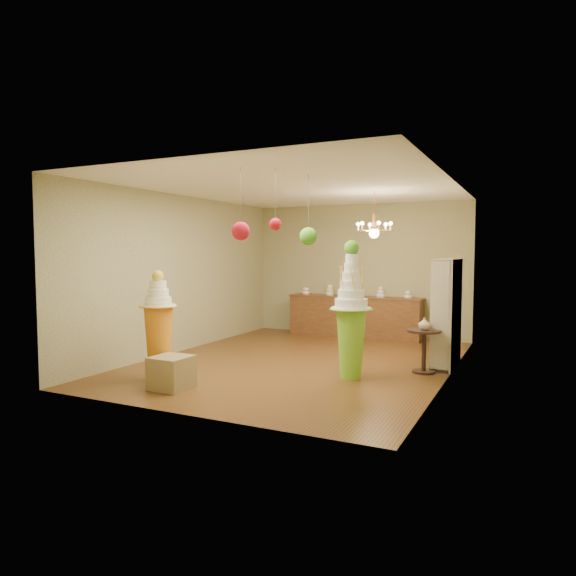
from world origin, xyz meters
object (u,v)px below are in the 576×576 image
at_px(sideboard, 355,316).
at_px(round_table, 424,345).
at_px(pedestal_green, 351,325).
at_px(pedestal_orange, 159,334).

height_order(sideboard, round_table, sideboard).
height_order(pedestal_green, pedestal_orange, pedestal_green).
relative_size(pedestal_green, sideboard, 0.69).
xyz_separation_m(pedestal_green, round_table, (0.93, 0.85, -0.38)).
bearing_deg(pedestal_orange, sideboard, 75.13).
height_order(pedestal_orange, round_table, pedestal_orange).
relative_size(pedestal_green, round_table, 3.04).
bearing_deg(round_table, sideboard, 126.39).
relative_size(pedestal_orange, sideboard, 0.54).
distance_m(sideboard, round_table, 3.54).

